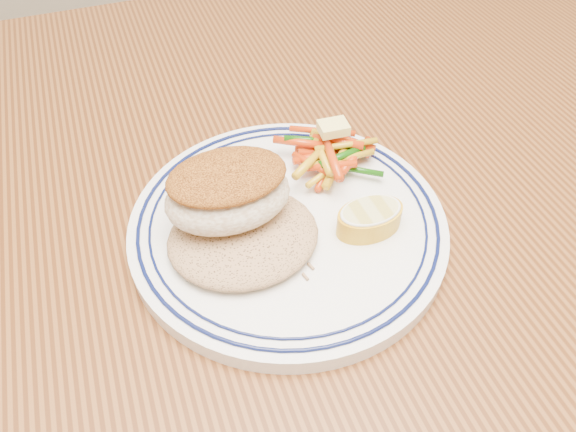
% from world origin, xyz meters
% --- Properties ---
extents(dining_table, '(1.50, 0.90, 0.75)m').
position_xyz_m(dining_table, '(0.00, 0.00, 0.65)').
color(dining_table, '#4D260F').
rests_on(dining_table, ground).
extents(plate, '(0.26, 0.26, 0.02)m').
position_xyz_m(plate, '(-0.00, -0.03, 0.76)').
color(plate, white).
rests_on(plate, dining_table).
extents(rice_pilaf, '(0.12, 0.11, 0.02)m').
position_xyz_m(rice_pilaf, '(-0.04, -0.04, 0.78)').
color(rice_pilaf, '#9C754E').
rests_on(rice_pilaf, plate).
extents(fish_fillet, '(0.10, 0.07, 0.05)m').
position_xyz_m(fish_fillet, '(-0.05, -0.02, 0.81)').
color(fish_fillet, beige).
rests_on(fish_fillet, rice_pilaf).
extents(vegetable_pile, '(0.09, 0.09, 0.03)m').
position_xyz_m(vegetable_pile, '(0.06, 0.02, 0.78)').
color(vegetable_pile, '#114708').
rests_on(vegetable_pile, plate).
extents(butter_pat, '(0.03, 0.02, 0.01)m').
position_xyz_m(butter_pat, '(0.06, 0.03, 0.80)').
color(butter_pat, '#FAEA7A').
rests_on(butter_pat, vegetable_pile).
extents(lemon_wedge, '(0.06, 0.05, 0.02)m').
position_xyz_m(lemon_wedge, '(0.06, -0.06, 0.78)').
color(lemon_wedge, gold).
rests_on(lemon_wedge, plate).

